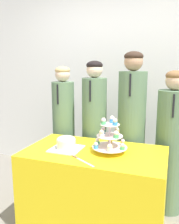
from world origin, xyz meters
TOP-DOWN VIEW (x-y plane):
  - wall_back at (0.00, 1.63)m, footprint 9.00×0.06m
  - table at (0.00, 0.35)m, footprint 1.24×0.71m
  - round_cake at (-0.25, 0.31)m, footprint 0.27×0.27m
  - cake_knife at (-0.07, 0.14)m, footprint 0.27×0.18m
  - cupcake_stand at (0.13, 0.36)m, footprint 0.31×0.31m
  - student_0 at (-0.57, 0.91)m, footprint 0.26×0.26m
  - student_1 at (-0.19, 0.91)m, footprint 0.27×0.28m
  - student_2 at (0.23, 0.91)m, footprint 0.29×0.30m
  - student_3 at (0.64, 0.91)m, footprint 0.31×0.31m

SIDE VIEW (x-z plane):
  - table at x=0.00m, z-range 0.00..0.76m
  - student_3 at x=0.64m, z-range -0.04..1.42m
  - student_0 at x=-0.57m, z-range -0.03..1.47m
  - student_1 at x=-0.19m, z-range -0.03..1.53m
  - cake_knife at x=-0.07m, z-range 0.76..0.77m
  - student_2 at x=0.23m, z-range -0.03..1.62m
  - round_cake at x=-0.25m, z-range 0.76..0.88m
  - cupcake_stand at x=0.13m, z-range 0.74..1.06m
  - wall_back at x=0.00m, z-range 0.00..2.70m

